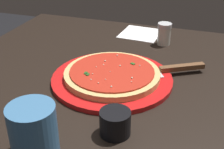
# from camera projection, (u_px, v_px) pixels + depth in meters

# --- Properties ---
(restaurant_table) EXTENTS (1.01, 0.88, 0.78)m
(restaurant_table) POSITION_uv_depth(u_px,v_px,m) (122.00, 119.00, 0.92)
(restaurant_table) COLOR black
(restaurant_table) RESTS_ON ground_plane
(serving_plate) EXTENTS (0.32, 0.32, 0.01)m
(serving_plate) POSITION_uv_depth(u_px,v_px,m) (112.00, 79.00, 0.83)
(serving_plate) COLOR red
(serving_plate) RESTS_ON restaurant_table
(pizza) EXTENTS (0.25, 0.25, 0.02)m
(pizza) POSITION_uv_depth(u_px,v_px,m) (112.00, 74.00, 0.82)
(pizza) COLOR #DBB26B
(pizza) RESTS_ON serving_plate
(pizza_server) EXTENTS (0.21, 0.15, 0.01)m
(pizza_server) POSITION_uv_depth(u_px,v_px,m) (168.00, 69.00, 0.86)
(pizza_server) COLOR silver
(pizza_server) RESTS_ON serving_plate
(cup_tall_drink) EXTENTS (0.09, 0.09, 0.11)m
(cup_tall_drink) POSITION_uv_depth(u_px,v_px,m) (34.00, 132.00, 0.56)
(cup_tall_drink) COLOR teal
(cup_tall_drink) RESTS_ON restaurant_table
(cup_small_sauce) EXTENTS (0.06, 0.06, 0.05)m
(cup_small_sauce) POSITION_uv_depth(u_px,v_px,m) (115.00, 123.00, 0.63)
(cup_small_sauce) COLOR black
(cup_small_sauce) RESTS_ON restaurant_table
(napkin_folded_right) EXTENTS (0.15, 0.15, 0.00)m
(napkin_folded_right) POSITION_uv_depth(u_px,v_px,m) (141.00, 34.00, 1.15)
(napkin_folded_right) COLOR white
(napkin_folded_right) RESTS_ON restaurant_table
(parmesan_shaker) EXTENTS (0.05, 0.05, 0.07)m
(parmesan_shaker) POSITION_uv_depth(u_px,v_px,m) (164.00, 34.00, 1.04)
(parmesan_shaker) COLOR silver
(parmesan_shaker) RESTS_ON restaurant_table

